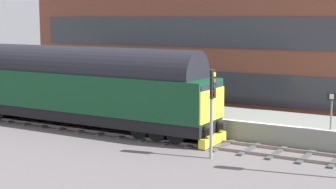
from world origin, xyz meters
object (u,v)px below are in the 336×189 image
Objects in this scene: platform_number_sign at (332,105)px; waiting_passenger at (202,93)px; signal_post_mid at (212,101)px; diesel_locomotive at (70,84)px.

platform_number_sign reaches higher than waiting_passenger.
waiting_passenger is at bearing 76.80° from platform_number_sign.
platform_number_sign is (4.12, -4.23, -0.42)m from signal_post_mid.
diesel_locomotive is 4.61× the size of signal_post_mid.
diesel_locomotive reaches higher than signal_post_mid.
diesel_locomotive reaches higher than waiting_passenger.
platform_number_sign is (1.85, -14.34, -0.28)m from diesel_locomotive.
diesel_locomotive is 14.47m from platform_number_sign.
signal_post_mid is 2.44× the size of waiting_passenger.
signal_post_mid is (-2.28, -10.11, 0.14)m from diesel_locomotive.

